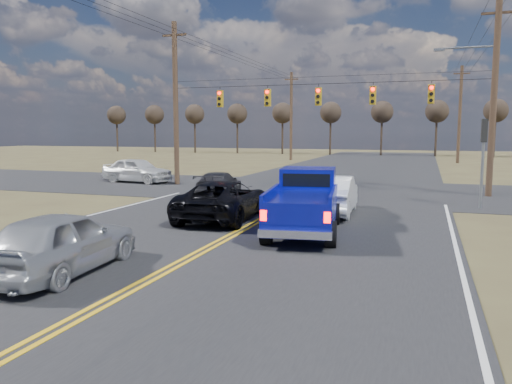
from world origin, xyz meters
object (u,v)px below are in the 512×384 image
(pickup_truck, at_px, (305,203))
(black_suv, at_px, (223,200))
(silver_suv, at_px, (62,242))
(white_car_queue, at_px, (332,195))
(cross_car_west, at_px, (137,170))
(dgrey_car_queue, at_px, (219,184))

(pickup_truck, height_order, black_suv, pickup_truck)
(silver_suv, height_order, black_suv, silver_suv)
(black_suv, xyz_separation_m, white_car_queue, (3.74, 2.57, 0.05))
(silver_suv, height_order, cross_car_west, cross_car_west)
(silver_suv, xyz_separation_m, black_suv, (0.82, 8.03, -0.02))
(white_car_queue, height_order, dgrey_car_queue, white_car_queue)
(dgrey_car_queue, height_order, cross_car_west, cross_car_west)
(white_car_queue, bearing_deg, pickup_truck, 84.19)
(black_suv, bearing_deg, white_car_queue, -149.37)
(black_suv, distance_m, cross_car_west, 15.14)
(cross_car_west, bearing_deg, black_suv, -127.99)
(black_suv, distance_m, white_car_queue, 4.54)
(silver_suv, distance_m, black_suv, 8.07)
(pickup_truck, relative_size, white_car_queue, 1.19)
(dgrey_car_queue, distance_m, cross_car_west, 8.87)
(white_car_queue, relative_size, cross_car_west, 1.01)
(dgrey_car_queue, xyz_separation_m, cross_car_west, (-7.68, 4.43, 0.19))
(cross_car_west, bearing_deg, pickup_truck, -123.42)
(pickup_truck, xyz_separation_m, black_suv, (-3.56, 1.49, -0.26))
(pickup_truck, height_order, cross_car_west, pickup_truck)
(pickup_truck, bearing_deg, white_car_queue, 79.42)
(cross_car_west, bearing_deg, white_car_queue, -112.30)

